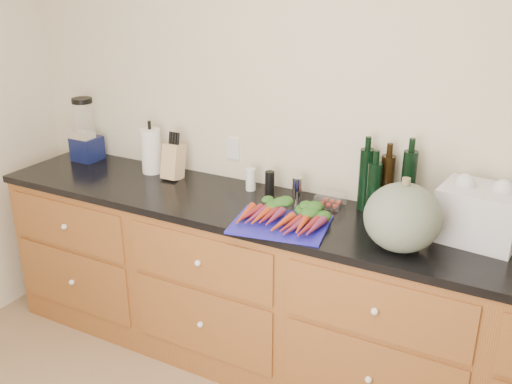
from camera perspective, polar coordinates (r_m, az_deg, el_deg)
The scene contains 15 objects.
wall_back at distance 2.98m, azimuth 8.01°, elevation 6.15°, with size 4.10×0.05×2.60m, color beige.
cabinets at distance 3.04m, azimuth 4.95°, elevation -10.93°, with size 3.60×0.64×0.90m.
countertop at distance 2.82m, azimuth 5.29°, elevation -2.83°, with size 3.64×0.62×0.04m, color black.
cutting_board at distance 2.71m, azimuth 2.45°, elevation -3.26°, with size 0.45×0.34×0.01m, color #1F1AAE.
carrots at distance 2.73m, azimuth 2.82°, elevation -2.38°, with size 0.41×0.30×0.06m.
squash at distance 2.51m, azimuth 14.44°, elevation -2.48°, with size 0.33×0.33×0.30m, color #556454.
blender_appliance at distance 3.74m, azimuth -16.70°, elevation 5.65°, with size 0.16×0.16×0.40m.
paper_towel at distance 3.42m, azimuth -10.44°, elevation 4.06°, with size 0.12×0.12×0.27m, color white.
knife_block at distance 3.32m, azimuth -8.27°, elevation 3.04°, with size 0.10×0.10×0.20m, color tan.
grinder_salt at distance 3.11m, azimuth -0.54°, elevation 1.26°, with size 0.05×0.05×0.12m, color white.
grinder_pepper at distance 3.06m, azimuth 1.38°, elevation 0.94°, with size 0.05×0.05×0.13m, color black.
canister_chrome at distance 3.00m, azimuth 4.15°, elevation 0.37°, with size 0.05×0.05×0.12m, color silver.
tomato_box at distance 2.93m, azimuth 7.45°, elevation -0.86°, with size 0.14×0.11×0.06m, color white.
bottles at distance 2.85m, azimuth 12.67°, elevation 0.74°, with size 0.28×0.14×0.34m.
grocery_bag at distance 2.71m, azimuth 21.43°, elevation -2.11°, with size 0.34×0.27×0.25m, color white, non-canonical shape.
Camera 1 is at (0.98, -1.08, 2.08)m, focal length 40.00 mm.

